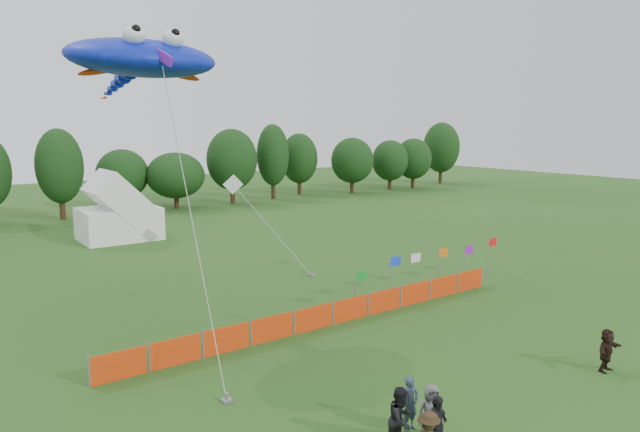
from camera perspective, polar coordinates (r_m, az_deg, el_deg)
ground at (r=18.13m, az=11.89°, el=-19.03°), size 160.00×160.00×0.00m
treeline at (r=57.29m, az=-22.23°, el=4.19°), size 104.57×8.78×8.36m
tent_right at (r=44.75m, az=-19.50°, el=0.27°), size 5.53×4.42×3.90m
barrier_fence at (r=24.69m, az=1.22°, el=-9.74°), size 19.90×0.06×1.00m
flag_row at (r=29.74m, az=10.95°, el=-4.80°), size 10.73×0.69×2.29m
spectator_a at (r=16.95m, az=9.03°, el=-18.06°), size 0.60×0.42×1.57m
spectator_b at (r=15.91m, az=8.11°, el=-19.53°), size 1.02×0.88×1.79m
spectator_d at (r=15.85m, az=11.54°, el=-19.96°), size 1.05×0.61×1.68m
spectator_e at (r=16.60m, az=11.03°, el=-18.72°), size 0.91×0.78×1.57m
spectator_f at (r=22.59m, az=26.75°, el=-11.90°), size 1.44×0.55×1.52m
stingray_kite at (r=25.21m, az=-17.54°, el=14.67°), size 6.22×16.51×12.22m
small_kite_white at (r=36.09m, az=-6.99°, el=1.18°), size 1.75×7.87×5.30m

